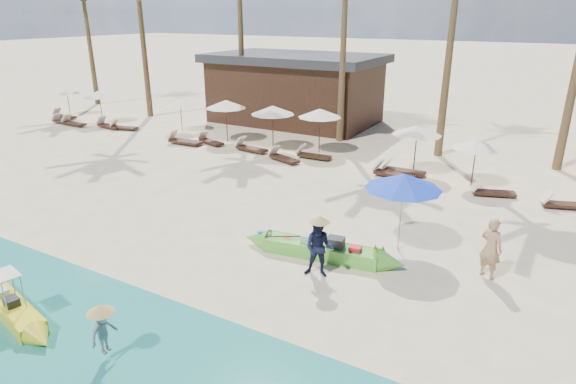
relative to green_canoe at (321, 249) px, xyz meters
The scene contains 31 objects.
ground 2.24m from the green_canoe, 140.55° to the right, with size 240.00×240.00×0.00m, color beige.
wet_sand_strip 6.65m from the green_canoe, 105.02° to the right, with size 240.00×4.50×0.01m, color tan.
green_canoe is the anchor object (origin of this frame).
yellow_canoe 8.11m from the green_canoe, 129.42° to the right, with size 4.48×1.28×1.18m.
tourist 4.64m from the green_canoe, 15.20° to the left, with size 0.63×0.42×1.74m, color tan.
vendor_green 1.23m from the green_canoe, 67.65° to the right, with size 0.80×0.63×1.66m, color #121733.
vendor_yellow 6.52m from the green_canoe, 107.02° to the right, with size 0.65×0.38×1.01m, color gray.
blue_umbrella 3.11m from the green_canoe, 41.15° to the left, with size 2.25×2.25×2.42m.
resort_parasol_0 26.50m from the green_canoe, 157.54° to the left, with size 1.80×1.80×1.86m.
lounger_0_left 25.49m from the green_canoe, 159.12° to the left, with size 1.80×0.62×0.60m.
lounger_0_right 23.83m from the green_canoe, 160.38° to the left, with size 1.64×0.56×0.55m.
resort_parasol_1 22.55m from the green_canoe, 155.10° to the left, with size 2.02×2.02×2.08m.
lounger_1_left 22.77m from the green_canoe, 159.55° to the left, with size 1.80×0.59×0.61m.
lounger_1_right 20.69m from the green_canoe, 155.51° to the left, with size 1.85×0.64×0.62m.
resort_parasol_2 17.66m from the green_canoe, 144.43° to the left, with size 1.84×1.84×1.90m.
lounger_2_left 19.74m from the green_canoe, 153.78° to the left, with size 1.77×0.90×0.58m.
resort_parasol_3 14.45m from the green_canoe, 137.37° to the left, with size 2.22×2.22×2.28m.
lounger_3_left 14.51m from the green_canoe, 147.08° to the left, with size 2.01×0.73×0.67m.
lounger_3_right 13.96m from the green_canoe, 141.70° to the left, with size 1.81×0.99×0.59m.
resort_parasol_4 12.11m from the green_canoe, 128.05° to the left, with size 2.24×2.24×2.31m.
lounger_4_left 11.84m from the green_canoe, 134.02° to the left, with size 1.90×0.77×0.63m.
lounger_4_right 9.81m from the green_canoe, 126.82° to the left, with size 1.83×1.02×0.59m.
resort_parasol_5 11.48m from the green_canoe, 116.44° to the left, with size 2.19×2.19×2.25m.
lounger_5_left 10.16m from the green_canoe, 118.46° to the left, with size 1.77×0.60×0.59m.
resort_parasol_6 9.24m from the green_canoe, 88.89° to the left, with size 2.13×2.13×2.19m.
lounger_6_left 8.09m from the green_canoe, 93.65° to the left, with size 1.92×0.79×0.63m.
lounger_6_right 8.71m from the green_canoe, 91.65° to the left, with size 1.89×0.64×0.63m.
resort_parasol_7 9.21m from the green_canoe, 72.57° to the left, with size 1.92×1.92×1.98m.
lounger_7_left 8.60m from the green_canoe, 65.27° to the left, with size 1.74×1.03×0.57m.
lounger_7_right 9.87m from the green_canoe, 51.96° to the left, with size 1.75×1.01×0.57m.
pavilion_west 18.89m from the green_canoe, 121.15° to the left, with size 10.80×6.60×4.30m.
Camera 1 is at (7.12, -10.05, 6.77)m, focal length 30.00 mm.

